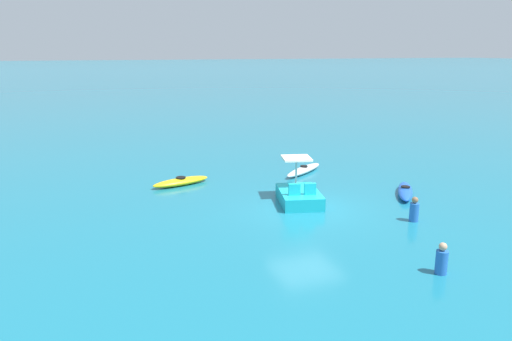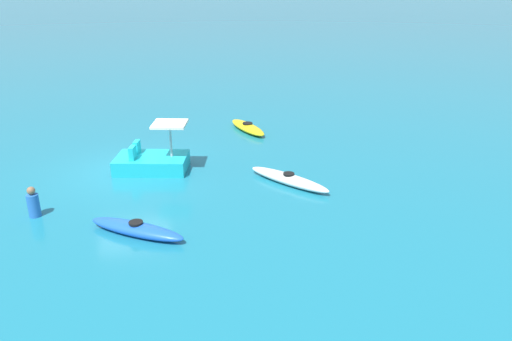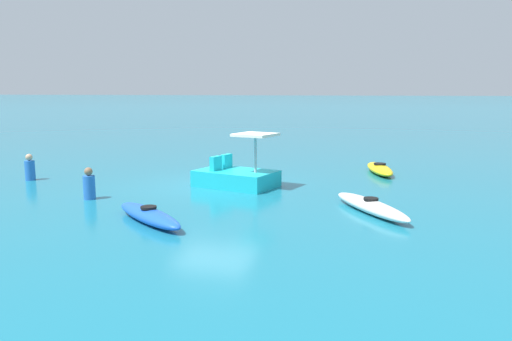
{
  "view_description": "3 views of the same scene",
  "coord_description": "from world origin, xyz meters",
  "px_view_note": "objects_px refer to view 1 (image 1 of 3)",
  "views": [
    {
      "loc": [
        15.42,
        -8.05,
        5.79
      ],
      "look_at": [
        -4.01,
        -0.47,
        0.61
      ],
      "focal_mm": 34.01,
      "sensor_mm": 36.0,
      "label": 1
    },
    {
      "loc": [
        -0.5,
        16.01,
        6.07
      ],
      "look_at": [
        -4.04,
        1.78,
        0.31
      ],
      "focal_mm": 33.95,
      "sensor_mm": 36.0,
      "label": 2
    },
    {
      "loc": [
        -5.39,
        14.42,
        2.94
      ],
      "look_at": [
        -1.47,
        0.24,
        0.55
      ],
      "focal_mm": 34.62,
      "sensor_mm": 36.0,
      "label": 3
    }
  ],
  "objects_px": {
    "kayak_white": "(304,170)",
    "kayak_yellow": "(181,182)",
    "person_near_shore": "(442,260)",
    "kayak_blue": "(405,191)",
    "person_by_kayaks": "(414,211)",
    "pedal_boat_cyan": "(299,195)"
  },
  "relations": [
    {
      "from": "person_near_shore",
      "to": "person_by_kayaks",
      "type": "xyz_separation_m",
      "value": [
        -3.61,
        2.02,
        0.0
      ]
    },
    {
      "from": "person_by_kayaks",
      "to": "kayak_yellow",
      "type": "bearing_deg",
      "value": -139.13
    },
    {
      "from": "pedal_boat_cyan",
      "to": "person_by_kayaks",
      "type": "height_order",
      "value": "pedal_boat_cyan"
    },
    {
      "from": "person_near_shore",
      "to": "kayak_white",
      "type": "bearing_deg",
      "value": 172.14
    },
    {
      "from": "kayak_yellow",
      "to": "pedal_boat_cyan",
      "type": "bearing_deg",
      "value": 41.47
    },
    {
      "from": "kayak_white",
      "to": "person_near_shore",
      "type": "relative_size",
      "value": 3.23
    },
    {
      "from": "kayak_yellow",
      "to": "pedal_boat_cyan",
      "type": "height_order",
      "value": "pedal_boat_cyan"
    },
    {
      "from": "kayak_white",
      "to": "person_by_kayaks",
      "type": "bearing_deg",
      "value": 3.74
    },
    {
      "from": "kayak_yellow",
      "to": "person_by_kayaks",
      "type": "bearing_deg",
      "value": 40.87
    },
    {
      "from": "kayak_white",
      "to": "person_by_kayaks",
      "type": "height_order",
      "value": "person_by_kayaks"
    },
    {
      "from": "kayak_white",
      "to": "pedal_boat_cyan",
      "type": "distance_m",
      "value": 4.76
    },
    {
      "from": "person_near_shore",
      "to": "pedal_boat_cyan",
      "type": "bearing_deg",
      "value": -173.58
    },
    {
      "from": "kayak_yellow",
      "to": "person_near_shore",
      "type": "height_order",
      "value": "person_near_shore"
    },
    {
      "from": "kayak_yellow",
      "to": "kayak_blue",
      "type": "xyz_separation_m",
      "value": [
        4.84,
        8.28,
        -0.0
      ]
    },
    {
      "from": "kayak_blue",
      "to": "pedal_boat_cyan",
      "type": "bearing_deg",
      "value": -97.82
    },
    {
      "from": "kayak_white",
      "to": "person_by_kayaks",
      "type": "distance_m",
      "value": 7.51
    },
    {
      "from": "person_near_shore",
      "to": "kayak_yellow",
      "type": "bearing_deg",
      "value": -158.01
    },
    {
      "from": "kayak_yellow",
      "to": "person_by_kayaks",
      "type": "height_order",
      "value": "person_by_kayaks"
    },
    {
      "from": "pedal_boat_cyan",
      "to": "kayak_white",
      "type": "bearing_deg",
      "value": 150.93
    },
    {
      "from": "person_near_shore",
      "to": "person_by_kayaks",
      "type": "relative_size",
      "value": 1.0
    },
    {
      "from": "kayak_white",
      "to": "kayak_yellow",
      "type": "bearing_deg",
      "value": -90.47
    },
    {
      "from": "kayak_blue",
      "to": "person_near_shore",
      "type": "xyz_separation_m",
      "value": [
        6.32,
        -3.78,
        0.22
      ]
    }
  ]
}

